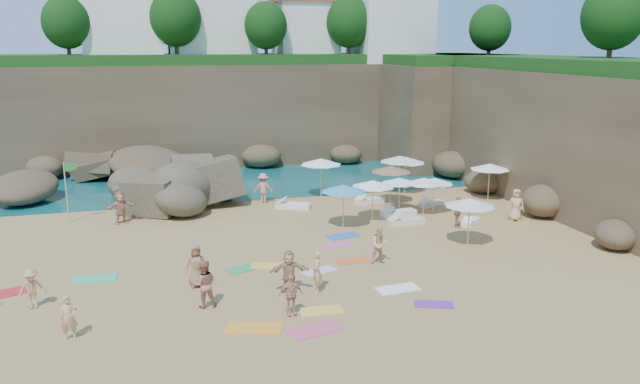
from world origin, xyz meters
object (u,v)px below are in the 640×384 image
object	(u,v)px
parasol_1	(400,159)
person_stand_3	(458,212)
person_stand_0	(69,318)
person_stand_5	(121,207)
rock_outcrop	(188,208)
person_stand_6	(317,272)
person_stand_2	(263,188)
parasol_0	(400,181)
parasol_2	(321,162)
person_stand_1	(204,284)
flag_pole	(68,184)
lounger_0	(370,201)
person_stand_4	(516,205)

from	to	relation	value
parasol_1	person_stand_3	distance (m)	8.36
person_stand_0	person_stand_5	size ratio (longest dim) A/B	0.86
rock_outcrop	person_stand_3	bearing A→B (deg)	-30.17
parasol_1	person_stand_6	world-z (taller)	parasol_1
person_stand_2	person_stand_3	xyz separation A→B (m)	(9.06, -8.02, -0.08)
person_stand_0	person_stand_2	size ratio (longest dim) A/B	0.84
person_stand_0	parasol_0	bearing A→B (deg)	29.64
person_stand_0	person_stand_5	xyz separation A→B (m)	(1.17, 14.02, 0.13)
parasol_2	parasol_0	bearing A→B (deg)	-55.37
person_stand_1	person_stand_3	distance (m)	15.62
parasol_2	person_stand_0	size ratio (longest dim) A/B	1.70
person_stand_5	person_stand_6	size ratio (longest dim) A/B	1.07
rock_outcrop	person_stand_3	world-z (taller)	person_stand_3
rock_outcrop	person_stand_2	xyz separation A→B (m)	(4.61, 0.07, 0.93)
flag_pole	parasol_2	xyz separation A→B (m)	(14.90, 2.18, 0.12)
rock_outcrop	flag_pole	xyz separation A→B (m)	(-6.41, -1.49, 2.17)
parasol_2	person_stand_0	xyz separation A→B (m)	(-13.38, -17.06, -1.52)
parasol_1	lounger_0	size ratio (longest dim) A/B	1.37
parasol_0	person_stand_4	bearing A→B (deg)	-31.46
flag_pole	parasol_0	size ratio (longest dim) A/B	1.56
parasol_1	parasol_2	bearing A→B (deg)	175.58
person_stand_3	person_stand_4	xyz separation A→B (m)	(3.74, 0.34, 0.06)
parasol_1	person_stand_1	distance (m)	20.71
person_stand_1	person_stand_3	xyz separation A→B (m)	(14.01, 6.93, -0.06)
person_stand_1	person_stand_6	distance (m)	4.43
person_stand_0	person_stand_4	distance (m)	23.98
parasol_0	lounger_0	world-z (taller)	parasol_0
rock_outcrop	person_stand_3	distance (m)	15.84
person_stand_4	person_stand_6	size ratio (longest dim) A/B	1.07
person_stand_1	person_stand_5	xyz separation A→B (m)	(-3.40, 12.52, 0.00)
person_stand_4	person_stand_6	world-z (taller)	person_stand_4
person_stand_6	flag_pole	bearing A→B (deg)	-133.44
person_stand_0	person_stand_2	bearing A→B (deg)	53.64
flag_pole	person_stand_1	world-z (taller)	flag_pole
lounger_0	person_stand_3	size ratio (longest dim) A/B	1.13
person_stand_3	person_stand_6	bearing A→B (deg)	148.73
person_stand_0	flag_pole	bearing A→B (deg)	89.49
rock_outcrop	parasol_2	size ratio (longest dim) A/B	2.77
lounger_0	person_stand_4	size ratio (longest dim) A/B	1.06
person_stand_2	person_stand_6	bearing A→B (deg)	98.89
person_stand_0	person_stand_2	xyz separation A→B (m)	(9.51, 16.45, 0.15)
flag_pole	parasol_1	world-z (taller)	flag_pole
parasol_1	lounger_0	bearing A→B (deg)	-144.17
person_stand_1	person_stand_4	world-z (taller)	person_stand_1
person_stand_4	person_stand_5	size ratio (longest dim) A/B	1.00
person_stand_4	person_stand_2	bearing A→B (deg)	173.19
person_stand_0	person_stand_6	xyz separation A→B (m)	(8.99, 1.80, 0.07)
rock_outcrop	parasol_0	world-z (taller)	parasol_0
parasol_2	person_stand_0	bearing A→B (deg)	-128.11
lounger_0	person_stand_1	xyz separation A→B (m)	(-11.29, -13.17, 0.76)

